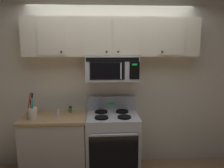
% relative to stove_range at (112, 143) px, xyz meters
% --- Properties ---
extents(back_wall, '(5.20, 0.10, 2.70)m').
position_rel_stove_range_xyz_m(back_wall, '(0.00, 0.37, 0.88)').
color(back_wall, silver).
rests_on(back_wall, ground_plane).
extents(stove_range, '(0.76, 0.69, 1.12)m').
position_rel_stove_range_xyz_m(stove_range, '(0.00, 0.00, 0.00)').
color(stove_range, '#B7BABF').
rests_on(stove_range, ground_plane).
extents(over_range_microwave, '(0.76, 0.43, 0.35)m').
position_rel_stove_range_xyz_m(over_range_microwave, '(-0.00, 0.12, 1.11)').
color(over_range_microwave, '#B7BABF').
extents(upper_cabinets, '(2.50, 0.36, 0.55)m').
position_rel_stove_range_xyz_m(upper_cabinets, '(-0.00, 0.15, 1.56)').
color(upper_cabinets, beige).
extents(counter_segment, '(0.93, 0.65, 0.90)m').
position_rel_stove_range_xyz_m(counter_segment, '(-0.84, 0.01, -0.02)').
color(counter_segment, '#BCB7AD').
rests_on(counter_segment, ground_plane).
extents(utensil_crock_cream, '(0.13, 0.13, 0.37)m').
position_rel_stove_range_xyz_m(utensil_crock_cream, '(-1.12, -0.11, 0.53)').
color(utensil_crock_cream, beige).
rests_on(utensil_crock_cream, counter_segment).
extents(salt_shaker, '(0.05, 0.05, 0.10)m').
position_rel_stove_range_xyz_m(salt_shaker, '(-0.78, -0.02, 0.48)').
color(salt_shaker, white).
rests_on(salt_shaker, counter_segment).
extents(spice_jar, '(0.05, 0.05, 0.09)m').
position_rel_stove_range_xyz_m(spice_jar, '(-0.63, 0.17, 0.48)').
color(spice_jar, '#4C7F33').
rests_on(spice_jar, counter_segment).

